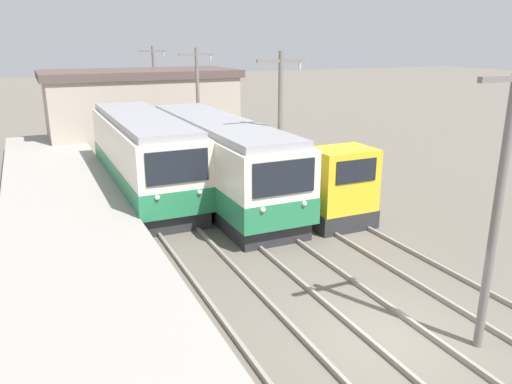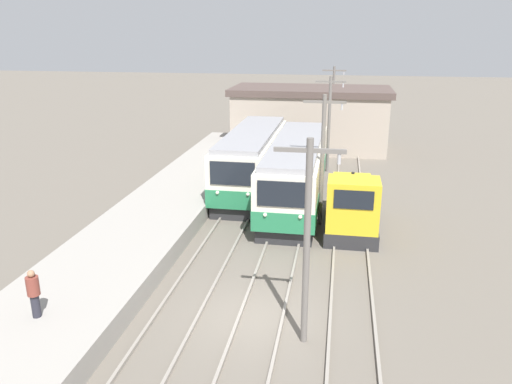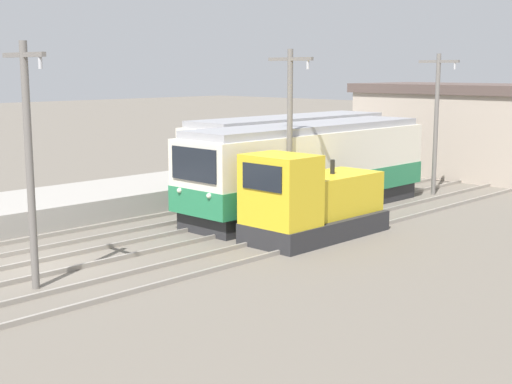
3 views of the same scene
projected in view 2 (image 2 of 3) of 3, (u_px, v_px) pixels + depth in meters
ground_plane at (256, 317)px, 16.78m from camera, size 200.00×200.00×0.00m
platform_left at (82, 290)px, 17.66m from camera, size 4.50×54.00×0.85m
track_left at (181, 308)px, 17.18m from camera, size 1.54×60.00×0.14m
track_center at (261, 316)px, 16.73m from camera, size 1.54×60.00×0.14m
track_right at (352, 324)px, 16.24m from camera, size 1.54×60.00×0.14m
commuter_train_left at (252, 163)px, 29.69m from camera, size 2.84×11.09×3.64m
commuter_train_center at (296, 175)px, 27.36m from camera, size 2.84×12.33×3.57m
shunting_locomotive at (352, 207)px, 23.73m from camera, size 2.40×5.41×3.00m
catenary_mast_near at (307, 236)px, 14.41m from camera, size 2.00×0.20×6.41m
catenary_mast_mid at (323, 155)px, 23.82m from camera, size 2.00×0.20×6.41m
catenary_mast_far at (329, 120)px, 33.23m from camera, size 2.00×0.20×6.41m
catenary_mast_distant at (333, 101)px, 42.64m from camera, size 2.00×0.20×6.41m
person_on_platform at (34, 292)px, 14.99m from camera, size 0.38×0.38×1.56m
station_building at (310, 118)px, 40.41m from camera, size 12.60×6.30×4.93m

